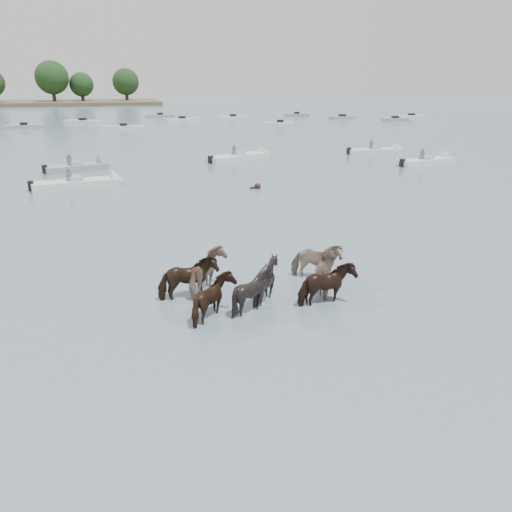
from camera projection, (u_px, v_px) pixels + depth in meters
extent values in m
plane|color=#4B5F6C|center=(232.00, 325.00, 14.60)|extent=(400.00, 400.00, 0.00)
imported|color=black|center=(188.00, 281.00, 16.20)|extent=(2.01, 1.16, 1.60)
imported|color=#826B58|center=(209.00, 274.00, 16.76)|extent=(1.55, 1.74, 1.59)
imported|color=black|center=(266.00, 282.00, 16.17)|extent=(1.56, 1.44, 1.53)
imported|color=#7E6B55|center=(316.00, 263.00, 17.86)|extent=(2.01, 1.54, 1.54)
imported|color=black|center=(215.00, 301.00, 14.83)|extent=(1.60, 1.75, 1.48)
imported|color=black|center=(253.00, 292.00, 15.40)|extent=(1.58, 1.46, 1.54)
imported|color=black|center=(326.00, 287.00, 15.78)|extent=(1.93, 1.13, 1.53)
imported|color=tan|center=(329.00, 275.00, 16.84)|extent=(1.50, 1.67, 1.49)
sphere|color=black|center=(258.00, 186.00, 32.98)|extent=(0.44, 0.44, 0.44)
cube|color=black|center=(254.00, 188.00, 32.95)|extent=(0.50, 0.22, 0.18)
cube|color=gray|center=(76.00, 168.00, 39.36)|extent=(4.86, 3.01, 0.55)
cone|color=gray|center=(105.00, 166.00, 40.57)|extent=(1.37, 1.81, 1.60)
cube|color=#99ADB7|center=(75.00, 164.00, 39.24)|extent=(1.12, 1.32, 0.35)
cube|color=black|center=(45.00, 169.00, 38.10)|extent=(0.45, 0.45, 0.60)
cylinder|color=#595966|center=(70.00, 161.00, 39.08)|extent=(0.36, 0.36, 0.70)
sphere|color=#595966|center=(69.00, 155.00, 38.93)|extent=(0.24, 0.24, 0.24)
cube|color=silver|center=(76.00, 184.00, 33.25)|extent=(5.69, 2.63, 0.55)
cone|color=silver|center=(118.00, 181.00, 34.39)|extent=(1.19, 1.74, 1.60)
cube|color=#99ADB7|center=(76.00, 179.00, 33.14)|extent=(1.00, 1.25, 0.35)
cube|color=black|center=(31.00, 186.00, 32.07)|extent=(0.41, 0.41, 0.60)
cylinder|color=#595966|center=(69.00, 176.00, 32.98)|extent=(0.36, 0.36, 0.70)
sphere|color=#595966|center=(68.00, 169.00, 32.83)|extent=(0.24, 0.24, 0.24)
cube|color=silver|center=(239.00, 158.00, 44.74)|extent=(6.30, 4.40, 0.55)
cone|color=silver|center=(264.00, 154.00, 46.78)|extent=(1.55, 1.84, 1.60)
cube|color=#99ADB7|center=(239.00, 154.00, 44.63)|extent=(1.24, 1.37, 0.35)
cube|color=black|center=(211.00, 159.00, 42.65)|extent=(0.47, 0.47, 0.60)
cylinder|color=#595966|center=(234.00, 151.00, 44.46)|extent=(0.36, 0.36, 0.70)
sphere|color=#595966|center=(234.00, 146.00, 44.31)|extent=(0.24, 0.24, 0.24)
cube|color=silver|center=(426.00, 162.00, 42.23)|extent=(5.54, 2.81, 0.55)
cone|color=silver|center=(448.00, 160.00, 43.43)|extent=(1.25, 1.77, 1.60)
cube|color=#99ADB7|center=(426.00, 158.00, 42.12)|extent=(1.04, 1.28, 0.35)
cube|color=black|center=(402.00, 163.00, 40.98)|extent=(0.42, 0.42, 0.60)
cylinder|color=#595966|center=(422.00, 156.00, 41.95)|extent=(0.36, 0.36, 0.70)
sphere|color=#595966|center=(423.00, 150.00, 41.81)|extent=(0.24, 0.24, 0.24)
cube|color=silver|center=(375.00, 152.00, 48.45)|extent=(5.33, 1.88, 0.55)
cone|color=silver|center=(400.00, 151.00, 48.96)|extent=(0.98, 1.65, 1.60)
cube|color=#99ADB7|center=(375.00, 148.00, 48.34)|extent=(0.86, 1.16, 0.35)
cube|color=black|center=(349.00, 151.00, 47.89)|extent=(0.37, 0.37, 0.60)
cylinder|color=#595966|center=(371.00, 146.00, 48.17)|extent=(0.36, 0.36, 0.70)
sphere|color=#595966|center=(372.00, 141.00, 48.02)|extent=(0.24, 0.24, 0.24)
cube|color=gray|center=(24.00, 127.00, 73.81)|extent=(5.58, 2.64, 0.60)
cube|color=black|center=(24.00, 124.00, 73.68)|extent=(1.19, 1.19, 0.50)
cube|color=silver|center=(83.00, 122.00, 82.55)|extent=(6.10, 3.74, 0.60)
cube|color=black|center=(83.00, 120.00, 82.42)|extent=(1.31, 1.31, 0.50)
cube|color=silver|center=(124.00, 128.00, 72.45)|extent=(5.74, 1.89, 0.60)
cube|color=black|center=(123.00, 125.00, 72.32)|extent=(1.07, 1.07, 0.50)
cube|color=gray|center=(160.00, 116.00, 95.75)|extent=(5.48, 2.12, 0.60)
cube|color=black|center=(160.00, 114.00, 95.62)|extent=(1.11, 1.11, 0.50)
cube|color=silver|center=(182.00, 120.00, 86.49)|extent=(6.10, 3.05, 0.60)
cube|color=black|center=(182.00, 118.00, 86.37)|extent=(1.23, 1.23, 0.50)
cube|color=silver|center=(233.00, 118.00, 91.66)|extent=(5.05, 1.57, 0.60)
cube|color=black|center=(233.00, 116.00, 91.54)|extent=(1.01, 1.01, 0.50)
cube|color=silver|center=(280.00, 124.00, 78.73)|extent=(4.67, 2.57, 0.60)
cube|color=black|center=(280.00, 121.00, 78.60)|extent=(1.22, 1.22, 0.50)
cube|color=gray|center=(297.00, 115.00, 98.56)|extent=(5.00, 3.27, 0.60)
cube|color=black|center=(297.00, 113.00, 98.43)|extent=(1.31, 1.31, 0.50)
cube|color=gray|center=(342.00, 118.00, 91.63)|extent=(5.13, 2.70, 0.60)
cube|color=black|center=(342.00, 116.00, 91.50)|extent=(1.22, 1.22, 0.50)
cube|color=gray|center=(395.00, 120.00, 87.34)|extent=(4.67, 1.72, 0.60)
cube|color=black|center=(395.00, 117.00, 87.21)|extent=(1.05, 1.05, 0.50)
cube|color=silver|center=(411.00, 117.00, 94.30)|extent=(5.55, 2.09, 0.60)
cube|color=black|center=(411.00, 115.00, 94.17)|extent=(1.10, 1.10, 0.50)
cylinder|color=#382619|center=(54.00, 97.00, 142.88)|extent=(1.00, 1.00, 4.09)
sphere|color=black|center=(52.00, 77.00, 141.12)|extent=(9.08, 9.08, 9.08)
cylinder|color=#382619|center=(83.00, 99.00, 147.31)|extent=(1.00, 1.00, 3.03)
sphere|color=black|center=(81.00, 85.00, 146.01)|extent=(6.73, 6.73, 6.73)
cylinder|color=#382619|center=(127.00, 98.00, 150.80)|extent=(1.00, 1.00, 3.44)
sphere|color=black|center=(126.00, 82.00, 149.33)|extent=(7.65, 7.65, 7.65)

